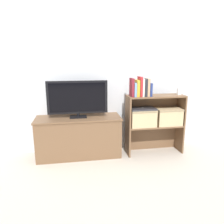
% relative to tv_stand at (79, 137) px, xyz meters
% --- Properties ---
extents(ground_plane, '(16.00, 16.00, 0.00)m').
position_rel_tv_stand_xyz_m(ground_plane, '(0.44, -0.20, -0.27)').
color(ground_plane, '#BCB2A3').
extents(wall_back, '(10.00, 0.05, 2.40)m').
position_rel_tv_stand_xyz_m(wall_back, '(0.44, 0.24, 0.93)').
color(wall_back, silver).
rests_on(wall_back, ground_plane).
extents(tv_stand, '(1.11, 0.42, 0.54)m').
position_rel_tv_stand_xyz_m(tv_stand, '(0.00, 0.00, 0.00)').
color(tv_stand, brown).
rests_on(tv_stand, ground_plane).
extents(tv, '(0.78, 0.14, 0.48)m').
position_rel_tv_stand_xyz_m(tv, '(0.00, -0.00, 0.53)').
color(tv, black).
rests_on(tv, tv_stand).
extents(bookshelf_lower_tier, '(0.78, 0.27, 0.40)m').
position_rel_tv_stand_xyz_m(bookshelf_lower_tier, '(1.04, -0.01, -0.02)').
color(bookshelf_lower_tier, brown).
rests_on(bookshelf_lower_tier, ground_plane).
extents(bookshelf_upper_tier, '(0.78, 0.27, 0.41)m').
position_rel_tv_stand_xyz_m(bookshelf_upper_tier, '(1.04, -0.01, 0.39)').
color(bookshelf_upper_tier, brown).
rests_on(bookshelf_upper_tier, bookshelf_lower_tier).
extents(book_maroon, '(0.03, 0.15, 0.23)m').
position_rel_tv_stand_xyz_m(book_maroon, '(0.69, -0.10, 0.66)').
color(book_maroon, maroon).
rests_on(book_maroon, bookshelf_upper_tier).
extents(book_skyblue, '(0.03, 0.15, 0.18)m').
position_rel_tv_stand_xyz_m(book_skyblue, '(0.73, -0.10, 0.63)').
color(book_skyblue, '#709ECC').
rests_on(book_skyblue, bookshelf_upper_tier).
extents(book_mustard, '(0.04, 0.14, 0.21)m').
position_rel_tv_stand_xyz_m(book_mustard, '(0.76, -0.10, 0.65)').
color(book_mustard, gold).
rests_on(book_mustard, bookshelf_upper_tier).
extents(book_crimson, '(0.03, 0.16, 0.25)m').
position_rel_tv_stand_xyz_m(book_crimson, '(0.80, -0.10, 0.67)').
color(book_crimson, '#B22328').
rests_on(book_crimson, bookshelf_upper_tier).
extents(book_ivory, '(0.02, 0.16, 0.23)m').
position_rel_tv_stand_xyz_m(book_ivory, '(0.83, -0.10, 0.66)').
color(book_ivory, silver).
rests_on(book_ivory, bookshelf_upper_tier).
extents(book_charcoal, '(0.04, 0.16, 0.23)m').
position_rel_tv_stand_xyz_m(book_charcoal, '(0.86, -0.10, 0.66)').
color(book_charcoal, '#232328').
rests_on(book_charcoal, bookshelf_upper_tier).
extents(book_tan, '(0.03, 0.15, 0.23)m').
position_rel_tv_stand_xyz_m(book_tan, '(0.90, -0.10, 0.66)').
color(book_tan, tan).
rests_on(book_tan, bookshelf_upper_tier).
extents(book_navy, '(0.03, 0.15, 0.17)m').
position_rel_tv_stand_xyz_m(book_navy, '(0.93, -0.10, 0.63)').
color(book_navy, navy).
rests_on(book_navy, bookshelf_upper_tier).
extents(baby_monitor, '(0.05, 0.04, 0.12)m').
position_rel_tv_stand_xyz_m(baby_monitor, '(1.37, -0.07, 0.59)').
color(baby_monitor, white).
rests_on(baby_monitor, bookshelf_upper_tier).
extents(storage_basket_left, '(0.35, 0.24, 0.23)m').
position_rel_tv_stand_xyz_m(storage_basket_left, '(0.85, -0.08, 0.26)').
color(storage_basket_left, tan).
rests_on(storage_basket_left, bookshelf_lower_tier).
extents(storage_basket_right, '(0.35, 0.24, 0.23)m').
position_rel_tv_stand_xyz_m(storage_basket_right, '(1.22, -0.08, 0.26)').
color(storage_basket_right, tan).
rests_on(storage_basket_right, bookshelf_lower_tier).
extents(laptop, '(0.34, 0.22, 0.02)m').
position_rel_tv_stand_xyz_m(laptop, '(0.85, -0.08, 0.37)').
color(laptop, '#2D2D33').
rests_on(laptop, storage_basket_left).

